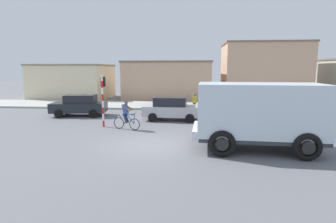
{
  "coord_description": "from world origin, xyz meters",
  "views": [
    {
      "loc": [
        2.17,
        -11.96,
        3.52
      ],
      "look_at": [
        0.87,
        2.5,
        1.2
      ],
      "focal_mm": 28.64,
      "sensor_mm": 36.0,
      "label": 1
    }
  ],
  "objects_px": {
    "traffic_light_pole": "(103,93)",
    "truck_foreground": "(258,112)",
    "car_red_near": "(79,105)",
    "pedestrian_near_kerb": "(194,103)",
    "car_white_mid": "(172,108)",
    "cyclist": "(126,115)"
  },
  "relations": [
    {
      "from": "traffic_light_pole",
      "to": "car_white_mid",
      "type": "xyz_separation_m",
      "value": [
        4.01,
        2.49,
        -1.25
      ]
    },
    {
      "from": "traffic_light_pole",
      "to": "car_red_near",
      "type": "xyz_separation_m",
      "value": [
        -3.06,
        3.56,
        -1.25
      ]
    },
    {
      "from": "car_red_near",
      "to": "car_white_mid",
      "type": "bearing_deg",
      "value": -8.58
    },
    {
      "from": "cyclist",
      "to": "pedestrian_near_kerb",
      "type": "xyz_separation_m",
      "value": [
        4.01,
        5.95,
        -0.02
      ]
    },
    {
      "from": "car_red_near",
      "to": "pedestrian_near_kerb",
      "type": "distance_m",
      "value": 8.82
    },
    {
      "from": "car_white_mid",
      "to": "traffic_light_pole",
      "type": "bearing_deg",
      "value": -148.08
    },
    {
      "from": "cyclist",
      "to": "traffic_light_pole",
      "type": "xyz_separation_m",
      "value": [
        -1.57,
        0.63,
        1.2
      ]
    },
    {
      "from": "truck_foreground",
      "to": "car_red_near",
      "type": "height_order",
      "value": "truck_foreground"
    },
    {
      "from": "traffic_light_pole",
      "to": "car_white_mid",
      "type": "relative_size",
      "value": 0.79
    },
    {
      "from": "cyclist",
      "to": "car_white_mid",
      "type": "height_order",
      "value": "cyclist"
    },
    {
      "from": "traffic_light_pole",
      "to": "pedestrian_near_kerb",
      "type": "bearing_deg",
      "value": 43.64
    },
    {
      "from": "traffic_light_pole",
      "to": "car_red_near",
      "type": "distance_m",
      "value": 4.86
    },
    {
      "from": "truck_foreground",
      "to": "traffic_light_pole",
      "type": "xyz_separation_m",
      "value": [
        -8.24,
        4.03,
        0.4
      ]
    },
    {
      "from": "cyclist",
      "to": "traffic_light_pole",
      "type": "bearing_deg",
      "value": 158.09
    },
    {
      "from": "car_red_near",
      "to": "truck_foreground",
      "type": "bearing_deg",
      "value": -33.87
    },
    {
      "from": "traffic_light_pole",
      "to": "car_white_mid",
      "type": "bearing_deg",
      "value": 31.92
    },
    {
      "from": "traffic_light_pole",
      "to": "truck_foreground",
      "type": "bearing_deg",
      "value": -26.04
    },
    {
      "from": "pedestrian_near_kerb",
      "to": "truck_foreground",
      "type": "bearing_deg",
      "value": -74.1
    },
    {
      "from": "cyclist",
      "to": "traffic_light_pole",
      "type": "distance_m",
      "value": 2.08
    },
    {
      "from": "car_red_near",
      "to": "car_white_mid",
      "type": "height_order",
      "value": "same"
    },
    {
      "from": "traffic_light_pole",
      "to": "pedestrian_near_kerb",
      "type": "xyz_separation_m",
      "value": [
        5.58,
        5.32,
        -1.22
      ]
    },
    {
      "from": "truck_foreground",
      "to": "car_red_near",
      "type": "distance_m",
      "value": 13.64
    }
  ]
}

